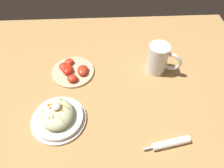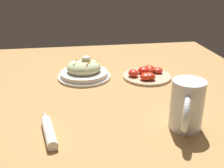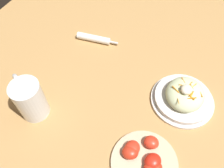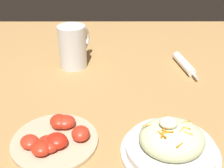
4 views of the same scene
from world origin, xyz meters
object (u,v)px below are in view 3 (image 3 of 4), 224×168
object	(u,v)px
napkin_roll	(94,38)
tomato_plate	(145,161)
salad_plate	(183,97)
beer_mug	(30,100)

from	to	relation	value
napkin_roll	tomato_plate	world-z (taller)	tomato_plate
salad_plate	napkin_roll	size ratio (longest dim) A/B	1.22
beer_mug	tomato_plate	world-z (taller)	beer_mug
napkin_roll	beer_mug	bearing A→B (deg)	-2.60
beer_mug	tomato_plate	distance (m)	0.40
salad_plate	beer_mug	xyz separation A→B (m)	(0.25, -0.44, 0.03)
salad_plate	beer_mug	distance (m)	0.51
salad_plate	tomato_plate	size ratio (longest dim) A/B	1.09
salad_plate	beer_mug	size ratio (longest dim) A/B	1.45
napkin_roll	tomato_plate	bearing A→B (deg)	45.19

